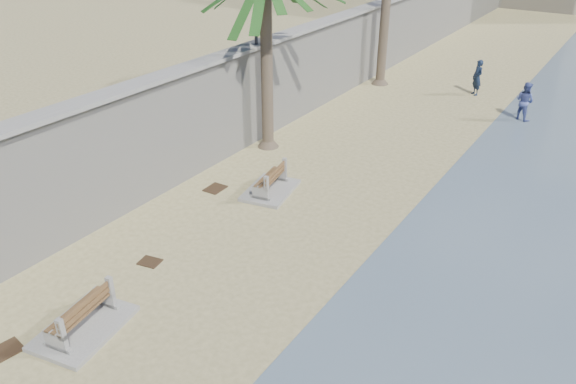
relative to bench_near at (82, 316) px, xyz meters
The scene contains 9 objects.
seawall 19.15m from the bench_near, 99.80° to the left, with size 0.45×70.00×3.50m, color gray.
wall_cap 19.37m from the bench_near, 99.80° to the left, with size 0.80×70.00×0.12m, color gray.
bench_near is the anchor object (origin of this frame).
bench_far 7.44m from the bench_near, 92.09° to the left, with size 1.66×2.16×0.81m.
person_a 20.86m from the bench_near, 83.90° to the left, with size 0.68×0.46×1.88m, color #121D33.
person_b 19.12m from the bench_near, 75.36° to the left, with size 0.85×0.66×1.77m, color #454F8E.
debris_b 1.62m from the bench_near, 122.50° to the right, with size 0.67×0.53×0.03m, color #382616.
debris_c 6.90m from the bench_near, 105.64° to the left, with size 0.67×0.54×0.03m, color #382616.
debris_d 2.69m from the bench_near, 104.14° to the left, with size 0.54×0.43×0.03m, color #382616.
Camera 1 is at (6.80, -4.21, 8.28)m, focal length 35.00 mm.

